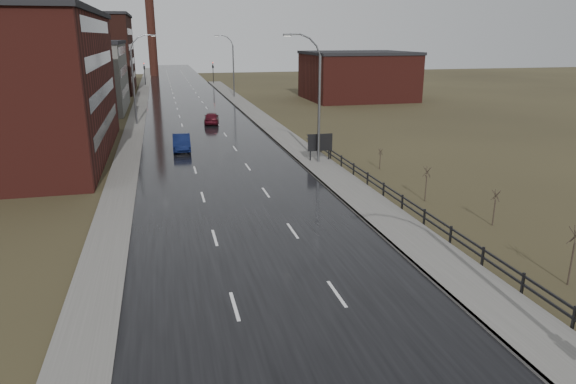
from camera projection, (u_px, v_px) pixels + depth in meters
road at (200, 125)px, 67.01m from camera, size 14.00×300.00×0.06m
sidewalk_right at (319, 165)px, 45.73m from camera, size 3.20×180.00×0.18m
curb_right at (303, 166)px, 45.39m from camera, size 0.16×180.00×0.18m
sidewalk_left at (135, 127)px, 65.12m from camera, size 2.40×260.00×0.12m
warehouse_mid at (70, 76)px, 78.09m from camera, size 16.32×20.40×10.50m
warehouse_far at (65, 53)px, 104.09m from camera, size 26.52×24.48×15.50m
building_right at (357, 76)px, 93.15m from camera, size 18.36×16.32×8.50m
smokestack at (151, 20)px, 144.75m from camera, size 2.70×2.70×30.70m
streetlight_right_mid at (316, 99)px, 44.97m from camera, size 3.36×0.28×11.35m
streetlight_left at (136, 79)px, 65.42m from camera, size 3.36×0.28×11.35m
streetlight_right_far at (232, 66)px, 95.13m from camera, size 3.36×0.28×11.35m
guardrail at (430, 219)px, 30.44m from camera, size 0.10×53.05×1.10m
shrub_c at (573, 255)px, 23.46m from camera, size 0.67×0.71×2.85m
shrub_d at (495, 207)px, 31.05m from camera, size 0.54×0.56×2.25m
shrub_e at (426, 183)px, 35.68m from camera, size 0.58×0.62×2.47m
shrub_f at (380, 158)px, 44.39m from camera, size 0.44×0.46×1.82m
billboard at (320, 143)px, 46.78m from camera, size 2.33×0.17×2.62m
traffic_light_left at (144, 65)px, 119.59m from camera, size 0.58×2.73×5.30m
traffic_light_right at (213, 65)px, 123.25m from camera, size 0.58×2.73×5.30m
car_near at (182, 143)px, 51.67m from camera, size 1.85×4.95×1.62m
car_far at (211, 118)px, 67.31m from camera, size 2.40×4.79×1.57m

